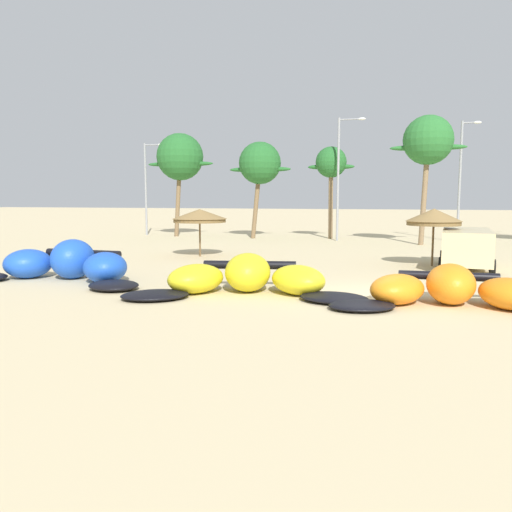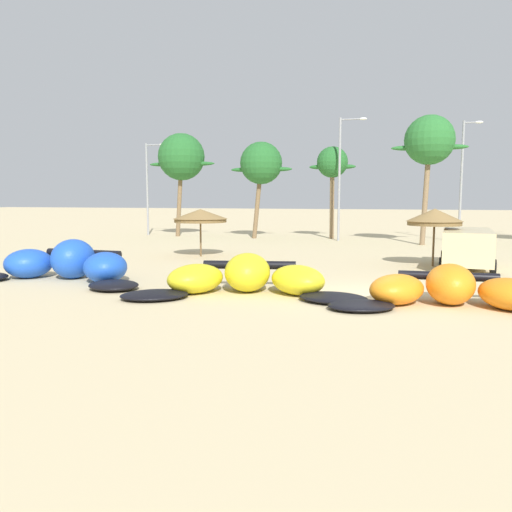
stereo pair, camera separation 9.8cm
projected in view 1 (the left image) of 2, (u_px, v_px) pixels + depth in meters
The scene contains 14 objects.
ground_plane at pixel (369, 295), 17.34m from camera, with size 260.00×260.00×0.00m, color beige.
kite_far_left at pixel (66, 265), 20.44m from camera, with size 8.49×3.99×1.64m.
kite_left at pixel (247, 279), 17.63m from camera, with size 8.38×4.70×1.38m.
kite_left_of_center at pixel (452, 291), 15.52m from camera, with size 7.76×3.66×1.28m.
beach_umbrella_near_van at pixel (200, 216), 28.54m from camera, with size 3.10×3.10×2.69m.
beach_umbrella_middle at pixel (434, 217), 24.43m from camera, with size 2.67×2.67×2.82m.
parked_car_second at pixel (466, 246), 23.79m from camera, with size 2.71×5.22×1.84m.
palm_leftmost at pixel (180, 158), 42.79m from camera, with size 5.94×3.96×8.75m.
palm_left at pixel (260, 164), 40.75m from camera, with size 5.10×3.40×7.81m.
palm_left_of_gap at pixel (331, 164), 40.54m from camera, with size 3.73×2.49×7.41m.
palm_center_left at pixel (428, 141), 34.95m from camera, with size 5.13×3.42×9.01m.
lamppost_west at pixel (147, 183), 44.68m from camera, with size 1.92×0.24×8.08m.
lamppost_west_center at pixel (340, 172), 38.74m from camera, with size 2.07×0.24×9.36m.
lamppost_east_center at pixel (461, 175), 37.60m from camera, with size 1.41×0.24×8.96m.
Camera 1 is at (0.72, -17.49, 3.35)m, focal length 35.45 mm.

